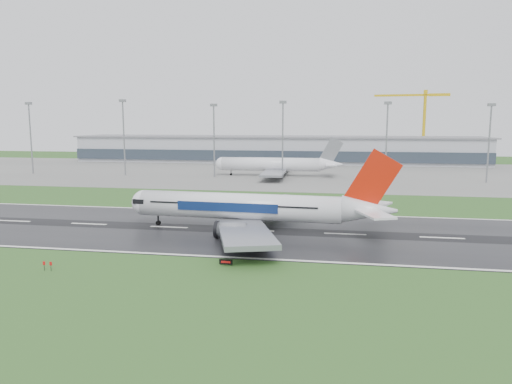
# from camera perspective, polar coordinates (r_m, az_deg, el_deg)

# --- Properties ---
(ground) EXTENTS (520.00, 520.00, 0.00)m
(ground) POSITION_cam_1_polar(r_m,az_deg,el_deg) (111.88, -10.38, -4.20)
(ground) COLOR #254E1C
(ground) RESTS_ON ground
(runway) EXTENTS (400.00, 45.00, 0.10)m
(runway) POSITION_cam_1_polar(r_m,az_deg,el_deg) (111.87, -10.38, -4.17)
(runway) COLOR black
(runway) RESTS_ON ground
(apron) EXTENTS (400.00, 130.00, 0.08)m
(apron) POSITION_cam_1_polar(r_m,az_deg,el_deg) (231.79, 0.34, 2.41)
(apron) COLOR slate
(apron) RESTS_ON ground
(terminal) EXTENTS (240.00, 36.00, 15.00)m
(terminal) POSITION_cam_1_polar(r_m,az_deg,el_deg) (290.36, 2.31, 5.08)
(terminal) COLOR #9699A1
(terminal) RESTS_ON ground
(main_airliner) EXTENTS (63.12, 60.42, 17.75)m
(main_airliner) POSITION_cam_1_polar(r_m,az_deg,el_deg) (105.28, 0.14, 0.13)
(main_airliner) COLOR silver
(main_airliner) RESTS_ON runway
(parked_airliner) EXTENTS (59.60, 55.73, 16.99)m
(parked_airliner) POSITION_cam_1_polar(r_m,az_deg,el_deg) (213.56, 2.39, 4.19)
(parked_airliner) COLOR silver
(parked_airliner) RESTS_ON apron
(tower_crane) EXTENTS (43.71, 6.62, 43.21)m
(tower_crane) POSITION_cam_1_polar(r_m,az_deg,el_deg) (306.48, 19.47, 7.43)
(tower_crane) COLOR gold
(tower_crane) RESTS_ON ground
(runway_sign) EXTENTS (2.28, 0.88, 1.04)m
(runway_sign) POSITION_cam_1_polar(r_m,az_deg,el_deg) (81.71, -3.62, -8.40)
(runway_sign) COLOR black
(runway_sign) RESTS_ON ground
(floodmast_0) EXTENTS (0.64, 0.64, 32.12)m
(floodmast_0) POSITION_cam_1_polar(r_m,az_deg,el_deg) (247.57, -25.37, 5.71)
(floodmast_0) COLOR gray
(floodmast_0) RESTS_ON ground
(floodmast_1) EXTENTS (0.64, 0.64, 32.98)m
(floodmast_1) POSITION_cam_1_polar(r_m,az_deg,el_deg) (224.03, -15.54, 6.12)
(floodmast_1) COLOR gray
(floodmast_1) RESTS_ON ground
(floodmast_2) EXTENTS (0.64, 0.64, 30.81)m
(floodmast_2) POSITION_cam_1_polar(r_m,az_deg,el_deg) (209.58, -5.04, 5.96)
(floodmast_2) COLOR gray
(floodmast_2) RESTS_ON ground
(floodmast_3) EXTENTS (0.64, 0.64, 31.83)m
(floodmast_3) POSITION_cam_1_polar(r_m,az_deg,el_deg) (203.90, 3.21, 6.06)
(floodmast_3) COLOR gray
(floodmast_3) RESTS_ON ground
(floodmast_4) EXTENTS (0.64, 0.64, 31.19)m
(floodmast_4) POSITION_cam_1_polar(r_m,az_deg,el_deg) (203.43, 15.35, 5.68)
(floodmast_4) COLOR gray
(floodmast_4) RESTS_ON ground
(floodmast_5) EXTENTS (0.64, 0.64, 30.25)m
(floodmast_5) POSITION_cam_1_polar(r_m,az_deg,el_deg) (210.84, 26.12, 5.08)
(floodmast_5) COLOR gray
(floodmast_5) RESTS_ON ground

